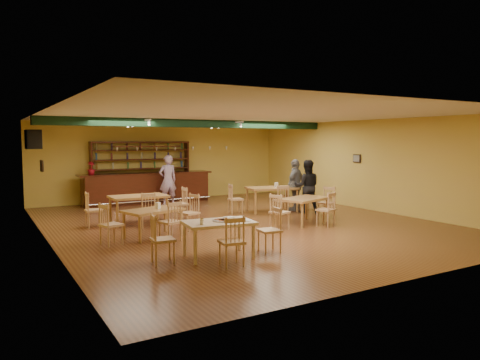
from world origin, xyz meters
TOP-DOWN VIEW (x-y plane):
  - floor at (0.00, 0.00)m, footprint 12.00×12.00m
  - ceiling_beam at (0.00, 2.80)m, footprint 10.00×0.30m
  - track_rail_left at (-1.80, 3.40)m, footprint 0.05×2.50m
  - track_rail_right at (1.40, 3.40)m, footprint 0.05×2.50m
  - ac_unit at (-4.80, 4.20)m, footprint 0.34×0.70m
  - picture_left at (-4.97, 1.00)m, footprint 0.04×0.34m
  - picture_right at (4.97, 0.50)m, footprint 0.04×0.34m
  - bar_counter at (-0.94, 5.15)m, footprint 4.88×0.85m
  - back_bar_hutch at (-0.94, 5.78)m, footprint 3.77×0.40m
  - poinsettia at (-2.93, 5.15)m, footprint 0.33×0.33m
  - dining_table_a at (-2.45, 1.41)m, footprint 1.56×0.95m
  - dining_table_b at (1.97, 1.24)m, footprint 1.76×1.26m
  - dining_table_c at (-2.73, -0.62)m, footprint 1.53×1.16m
  - dining_table_d at (1.55, -0.99)m, footprint 1.64×1.28m
  - near_table at (-2.24, -3.08)m, footprint 1.45×1.03m
  - pizza_tray at (-2.14, -3.08)m, footprint 0.49×0.49m
  - parmesan_shaker at (-2.67, -3.22)m, footprint 0.08×0.08m
  - napkin_stack at (-1.90, -2.89)m, footprint 0.21×0.17m
  - pizza_server at (-2.00, -3.03)m, footprint 0.33×0.23m
  - side_plate at (-1.71, -3.27)m, footprint 0.25×0.25m
  - patron_bar at (-0.45, 4.33)m, footprint 0.66×0.43m
  - patron_right_a at (2.77, 0.44)m, footprint 1.04×0.99m
  - patron_right_b at (2.75, 1.01)m, footprint 1.08×0.79m

SIDE VIEW (x-z plane):
  - floor at x=0.00m, z-range 0.00..0.00m
  - dining_table_c at x=-2.73m, z-range 0.00..0.68m
  - dining_table_d at x=1.55m, z-range 0.00..0.72m
  - near_table at x=-2.24m, z-range 0.00..0.72m
  - dining_table_a at x=-2.45m, z-range 0.00..0.78m
  - dining_table_b at x=1.97m, z-range 0.00..0.80m
  - bar_counter at x=-0.94m, z-range 0.00..1.13m
  - side_plate at x=-1.71m, z-range 0.72..0.74m
  - pizza_tray at x=-2.14m, z-range 0.72..0.74m
  - napkin_stack at x=-1.90m, z-range 0.72..0.75m
  - pizza_server at x=-2.00m, z-range 0.74..0.74m
  - parmesan_shaker at x=-2.67m, z-range 0.72..0.83m
  - patron_right_a at x=2.77m, z-range 0.00..1.70m
  - patron_right_b at x=2.75m, z-range 0.00..1.70m
  - patron_bar at x=-0.45m, z-range 0.00..1.80m
  - back_bar_hutch at x=-0.94m, z-range 0.00..2.28m
  - poinsettia at x=-2.93m, z-range 1.13..1.59m
  - picture_left at x=-4.97m, z-range 1.56..1.84m
  - picture_right at x=4.97m, z-range 1.56..1.84m
  - ac_unit at x=-4.80m, z-range 2.11..2.59m
  - ceiling_beam at x=0.00m, z-range 2.75..3.00m
  - track_rail_left at x=-1.80m, z-range 2.92..2.96m
  - track_rail_right at x=1.40m, z-range 2.92..2.96m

